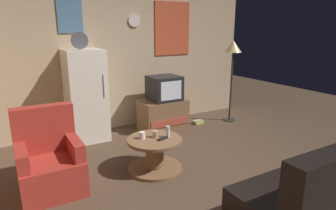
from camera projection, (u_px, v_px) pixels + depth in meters
ground_plane at (201, 180)px, 3.64m from camera, size 12.00×12.00×0.00m
wall_with_art at (124, 52)px, 5.33m from camera, size 5.20×0.12×2.80m
fridge at (86, 95)px, 4.79m from camera, size 0.60×0.62×1.77m
tv_stand at (163, 114)px, 5.41m from camera, size 0.84×0.53×0.55m
crt_tv at (164, 88)px, 5.30m from camera, size 0.54×0.51×0.44m
standing_lamp at (233, 53)px, 5.62m from camera, size 0.32×0.32×1.59m
coffee_table at (155, 154)px, 3.86m from camera, size 0.72×0.72×0.44m
wine_glass at (168, 132)px, 3.84m from camera, size 0.05×0.05×0.15m
mug_ceramic_white at (142, 135)px, 3.79m from camera, size 0.08×0.08×0.09m
mug_ceramic_tan at (155, 134)px, 3.83m from camera, size 0.08×0.08×0.09m
remote_control at (163, 139)px, 3.77m from camera, size 0.16×0.08×0.02m
armchair at (50, 162)px, 3.36m from camera, size 0.68×0.68×0.96m
couch at (325, 195)px, 2.75m from camera, size 1.70×0.80×0.92m
book_stack at (198, 122)px, 5.76m from camera, size 0.21×0.14×0.06m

